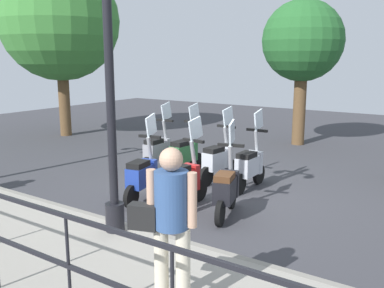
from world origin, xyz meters
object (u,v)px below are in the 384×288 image
Objects in this scene: scooter_near_2 at (143,175)px; scooter_far_1 at (218,159)px; scooter_far_2 at (185,152)px; scooter_far_3 at (158,150)px; scooter_far_0 at (250,165)px; lamp_post_near at (110,100)px; scooter_near_1 at (183,180)px; tree_large at (60,21)px; tree_distant at (303,42)px; pedestrian_with_bag at (169,217)px; scooter_near_0 at (226,188)px.

scooter_near_2 is 1.84m from scooter_far_1.
scooter_far_3 is at bearing 106.79° from scooter_far_2.
lamp_post_near is at bearing 171.71° from scooter_far_0.
scooter_near_1 and scooter_far_3 have the same top height.
scooter_far_0 is (-1.92, -7.67, -3.16)m from tree_large.
scooter_far_2 is at bearing 19.25° from lamp_post_near.
tree_large reaches higher than lamp_post_near.
tree_distant is at bearing -19.29° from scooter_far_3.
pedestrian_with_bag reaches higher than scooter_far_2.
scooter_far_1 is 1.00× the size of scooter_far_2.
scooter_near_1 is at bearing -115.92° from tree_large.
scooter_near_0 is (-6.32, -1.13, -2.47)m from tree_distant.
tree_large is at bearing 80.46° from scooter_far_1.
tree_large reaches higher than scooter_far_2.
lamp_post_near is 2.25m from pedestrian_with_bag.
scooter_near_1 is (-3.50, -7.20, -3.16)m from tree_large.
scooter_near_2 is (-0.13, 0.79, 0.00)m from scooter_near_1.
tree_distant is 6.81m from scooter_near_1.
lamp_post_near is 3.94m from scooter_far_2.
lamp_post_near is 2.69× the size of scooter_near_2.
scooter_far_3 is (1.77, 1.06, 0.00)m from scooter_near_2.
scooter_far_1 is (1.62, 1.11, 0.00)m from scooter_near_0.
scooter_far_3 is at bearing 95.60° from scooter_far_1.
lamp_post_near is 8.06m from tree_distant.
scooter_far_3 is (-1.86, -5.35, -3.16)m from tree_large.
scooter_far_0 and scooter_far_3 have the same top height.
tree_distant is 2.70× the size of scooter_far_0.
scooter_near_1 is (-0.02, 0.83, 0.00)m from scooter_near_0.
lamp_post_near is 8.99m from tree_large.
scooter_near_1 and scooter_far_2 have the same top height.
scooter_far_2 is at bearing -77.94° from scooter_far_3.
scooter_near_0 is 2.70m from scooter_far_2.
scooter_far_1 is at bearing -26.23° from scooter_near_2.
scooter_far_1 is at bearing 14.43° from scooter_near_1.
scooter_far_3 is (-0.00, 1.57, 0.00)m from scooter_far_1.
scooter_far_2 is at bearing 86.60° from scooter_far_1.
scooter_near_2 is at bearing 27.16° from lamp_post_near.
scooter_far_1 is (-4.70, -0.02, -2.47)m from tree_distant.
tree_distant is 5.26m from scooter_far_2.
scooter_far_2 is (-4.55, 0.91, -2.47)m from tree_distant.
scooter_near_2 is (-0.15, 1.62, 0.00)m from scooter_near_0.
tree_distant is (7.99, 0.29, 0.98)m from lamp_post_near.
scooter_near_0 is at bearing -26.67° from lamp_post_near.
lamp_post_near is at bearing -177.91° from tree_distant.
pedestrian_with_bag is at bearing -163.20° from scooter_far_0.
lamp_post_near reaches higher than scooter_far_1.
scooter_near_1 is 0.80m from scooter_near_2.
scooter_near_0 is (2.74, 0.92, -0.60)m from pedestrian_with_bag.
scooter_near_1 is at bearing -142.21° from scooter_far_2.
tree_distant reaches higher than scooter_far_3.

